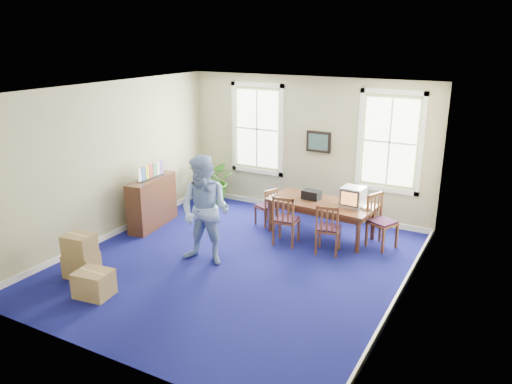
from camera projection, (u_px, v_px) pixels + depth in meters
The scene contains 25 objects.
floor at pixel (236, 263), 9.31m from camera, with size 6.50×6.50×0.00m, color navy.
ceiling at pixel (234, 90), 8.34m from camera, with size 6.50×6.50×0.00m, color white.
wall_back at pixel (307, 147), 11.54m from camera, with size 6.50×6.50×0.00m, color tan.
wall_front at pixel (98, 247), 6.10m from camera, with size 6.50×6.50×0.00m, color tan.
wall_left at pixel (109, 162), 10.19m from camera, with size 6.50×6.50×0.00m, color tan.
wall_right at pixel (407, 209), 7.45m from camera, with size 6.50×6.50×0.00m, color tan.
baseboard_back at pixel (304, 210), 11.98m from camera, with size 6.00×0.04×0.12m, color white.
baseboard_left at pixel (117, 232), 10.64m from camera, with size 0.04×6.50×0.12m, color white.
baseboard_right at pixel (396, 299), 7.93m from camera, with size 0.04×6.50×0.12m, color white.
window_left at pixel (257, 129), 12.03m from camera, with size 1.40×0.12×2.20m, color white, non-canonical shape.
window_right at pixel (390, 142), 10.56m from camera, with size 1.40×0.12×2.20m, color white, non-canonical shape.
wall_picture at pixel (319, 142), 11.32m from camera, with size 0.58×0.06×0.48m, color black, non-canonical shape.
conference_table at pixel (321, 218), 10.52m from camera, with size 2.21×1.00×0.75m, color #4B2918, non-canonical shape.
crt_tv at pixel (353, 196), 10.09m from camera, with size 0.43×0.47×0.40m, color #B7B7BC, non-canonical shape.
game_console at pixel (366, 208), 9.96m from camera, with size 0.16×0.19×0.05m, color white.
equipment_bag at pixel (311, 195), 10.53m from camera, with size 0.37×0.24×0.19m, color black.
chair_near_left at pixel (286, 219), 10.05m from camera, with size 0.47×0.47×1.05m, color brown, non-canonical shape.
chair_near_right at pixel (328, 228), 9.64m from camera, with size 0.45×0.45×1.01m, color brown, non-canonical shape.
chair_end_left at pixel (266, 206), 11.10m from camera, with size 0.39×0.39×0.86m, color brown, non-canonical shape.
chair_end_right at pixel (383, 222), 9.88m from camera, with size 0.48×0.48×1.07m, color brown, non-canonical shape.
man at pixel (205, 211), 9.06m from camera, with size 1.00×0.77×2.04m, color #7F99CE.
credenza at pixel (152, 202), 10.98m from camera, with size 0.40×1.41×1.11m, color #4B2918.
brochure_rack at pixel (151, 171), 10.75m from camera, with size 0.13×0.75×0.33m, color #99999E, non-canonical shape.
potted_plant at pixel (214, 180), 12.28m from camera, with size 1.17×1.02×1.30m, color #1E5011.
cardboard_boxes at pixel (93, 255), 8.71m from camera, with size 1.44×1.44×0.82m, color #9C7B4A, non-canonical shape.
Camera 1 is at (4.38, -7.25, 4.10)m, focal length 35.00 mm.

